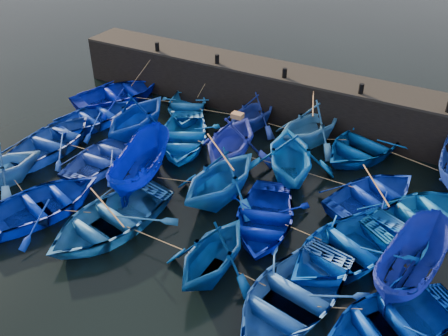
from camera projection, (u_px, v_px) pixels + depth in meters
The scene contains 34 objects.
ground at pixel (186, 220), 20.17m from camera, with size 120.00×120.00×0.00m, color black.
quay_wall at pixel (289, 95), 27.14m from camera, with size 26.00×2.50×2.50m, color black.
quay_top at pixel (291, 73), 26.42m from camera, with size 26.00×2.50×0.12m, color black.
bollard_0 at pixel (157, 47), 28.85m from camera, with size 0.24×0.24×0.50m, color black.
bollard_1 at pixel (217, 59), 27.22m from camera, with size 0.24×0.24×0.50m, color black.
bollard_2 at pixel (285, 73), 25.59m from camera, with size 0.24×0.24×0.50m, color black.
bollard_3 at pixel (361, 89), 23.97m from camera, with size 0.24×0.24×0.50m, color black.
boat_0 at pixel (118, 93), 28.97m from camera, with size 3.85×5.38×1.12m, color #000F91.
boat_1 at pixel (186, 107), 27.71m from camera, with size 3.27×4.57×0.95m, color #1457A5.
boat_2 at pixel (253, 112), 26.05m from camera, with size 3.24×3.76×1.98m, color navy.
boat_3 at pixel (311, 124), 24.57m from camera, with size 3.82×4.43×2.33m, color #2F6DB1.
boat_4 at pixel (364, 144), 24.12m from camera, with size 3.96×5.54×1.15m, color navy.
boat_6 at pixel (94, 117), 26.67m from camera, with size 3.38×4.73×0.98m, color #092CB3.
boat_7 at pixel (137, 115), 25.21m from camera, with size 4.06×4.70×2.48m, color #00258D.
boat_8 at pixel (183, 137), 24.78m from camera, with size 3.67×5.13×1.06m, color blue.
boat_9 at pixel (231, 140), 23.18m from camera, with size 4.00×4.63×2.44m, color #1F2CA0.
boat_10 at pixel (291, 155), 22.02m from camera, with size 4.08×4.74×2.49m, color #0855B9.
boat_11 at pixel (374, 195), 20.83m from camera, with size 3.33×4.65×0.96m, color #0725A0.
boat_12 at pixel (422, 215), 19.60m from camera, with size 3.67×5.14×1.07m, color blue.
boat_13 at pixel (54, 140), 24.54m from camera, with size 3.71×5.18×1.07m, color navy.
boat_14 at pixel (103, 156), 23.36m from camera, with size 3.28×4.59×0.95m, color #1F3CA7.
boat_15 at pixel (140, 165), 21.91m from camera, with size 1.83×4.85×1.88m, color #00109F.
boat_16 at pixel (220, 177), 20.67m from camera, with size 3.95×4.58×2.41m, color #0A4797.
boat_17 at pixel (264, 218), 19.49m from camera, with size 3.44×4.81×1.00m, color #00139F.
boat_18 at pixel (345, 248), 17.98m from camera, with size 3.95×5.52×1.15m, color #0342BA.
boat_19 at pixel (410, 263), 16.87m from camera, with size 1.77×4.69×1.82m, color navy.
boat_21 at pixel (42, 204), 20.23m from camera, with size 3.67×5.13×1.06m, color #001FA5.
boat_22 at pixel (109, 219), 19.34m from camera, with size 3.99×5.57×1.16m, color #1A5892.
boat_23 at pixel (213, 252), 17.14m from camera, with size 3.41×3.95×2.08m, color navy.
boat_24 at pixel (291, 295), 16.09m from camera, with size 3.97×5.55×1.15m, color #1E52B1.
boat_25 at pixel (391, 321), 15.31m from camera, with size 3.48×4.86×1.01m, color #002FA7.
wooden_crate at pixel (237, 115), 22.33m from camera, with size 0.52×0.39×0.23m, color #976842.
mooring_ropes at pixel (245, 145), 23.46m from camera, with size 18.60×12.24×2.10m.
loose_oars at pixel (259, 158), 20.86m from camera, with size 10.81×12.16×1.50m.
Camera 1 is at (8.99, -12.94, 12.87)m, focal length 40.00 mm.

